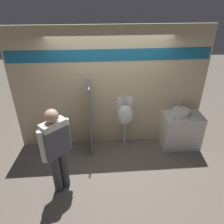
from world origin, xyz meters
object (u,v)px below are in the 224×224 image
(cell_phone, at_px, (174,118))
(toilet, at_px, (58,141))
(person_in_vest, at_px, (56,146))
(sink_basin, at_px, (181,112))
(urinal_near_counter, at_px, (125,115))

(cell_phone, distance_m, toilet, 2.63)
(toilet, xyz_separation_m, person_in_vest, (0.21, -1.05, 0.67))
(person_in_vest, bearing_deg, sink_basin, -18.65)
(toilet, bearing_deg, cell_phone, -1.97)
(cell_phone, xyz_separation_m, person_in_vest, (-2.37, -0.96, 0.15))
(sink_basin, xyz_separation_m, toilet, (-2.78, -0.08, -0.58))
(cell_phone, height_order, toilet, toilet)
(sink_basin, bearing_deg, person_in_vest, -156.30)
(urinal_near_counter, bearing_deg, toilet, -174.08)
(sink_basin, relative_size, cell_phone, 2.80)
(sink_basin, xyz_separation_m, person_in_vest, (-2.57, -1.13, 0.09))
(cell_phone, xyz_separation_m, toilet, (-2.57, 0.09, -0.52))
(toilet, bearing_deg, sink_basin, 1.61)
(urinal_near_counter, bearing_deg, cell_phone, -13.42)
(sink_basin, relative_size, person_in_vest, 0.23)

